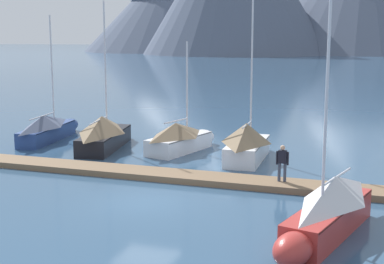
% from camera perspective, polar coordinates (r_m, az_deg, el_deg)
% --- Properties ---
extents(ground_plane, '(700.00, 700.00, 0.00)m').
position_cam_1_polar(ground_plane, '(23.61, -4.80, -7.16)').
color(ground_plane, '#2D4C6B').
extents(mountain_west_summit, '(78.32, 78.32, 40.27)m').
position_cam_1_polar(mountain_west_summit, '(248.10, -1.85, 13.18)').
color(mountain_west_summit, '#4C566B').
rests_on(mountain_west_summit, ground).
extents(dock, '(29.33, 1.97, 0.30)m').
position_cam_1_polar(dock, '(27.14, -1.39, -4.55)').
color(dock, brown).
rests_on(dock, ground).
extents(sailboat_nearest_berth, '(2.47, 7.73, 8.22)m').
position_cam_1_polar(sailboat_nearest_berth, '(38.26, -14.43, 0.45)').
color(sailboat_nearest_berth, navy).
rests_on(sailboat_nearest_berth, ground).
extents(sailboat_second_berth, '(3.11, 7.32, 8.97)m').
position_cam_1_polar(sailboat_second_berth, '(34.73, -8.93, -0.04)').
color(sailboat_second_berth, black).
rests_on(sailboat_second_berth, ground).
extents(sailboat_mid_dock_port, '(3.03, 6.09, 6.55)m').
position_cam_1_polar(sailboat_mid_dock_port, '(33.52, -1.11, -0.55)').
color(sailboat_mid_dock_port, silver).
rests_on(sailboat_mid_dock_port, ground).
extents(sailboat_mid_dock_starboard, '(2.20, 6.15, 9.50)m').
position_cam_1_polar(sailboat_mid_dock_starboard, '(31.30, 5.75, -1.01)').
color(sailboat_mid_dock_starboard, white).
rests_on(sailboat_mid_dock_starboard, ground).
extents(sailboat_far_berth, '(2.94, 7.04, 8.23)m').
position_cam_1_polar(sailboat_far_berth, '(19.96, 13.72, -7.73)').
color(sailboat_far_berth, '#B2332D').
rests_on(sailboat_far_berth, ground).
extents(person_on_dock, '(0.59, 0.22, 1.69)m').
position_cam_1_polar(person_on_dock, '(25.69, 9.23, -2.94)').
color(person_on_dock, '#384256').
rests_on(person_on_dock, dock).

